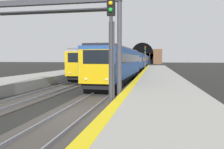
% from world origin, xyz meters
% --- Properties ---
extents(ground_plane, '(320.00, 320.00, 0.00)m').
position_xyz_m(ground_plane, '(0.00, 0.00, 0.00)').
color(ground_plane, black).
extents(platform_right, '(112.00, 4.84, 0.91)m').
position_xyz_m(platform_right, '(0.00, -4.51, 0.46)').
color(platform_right, '#9E9B93').
rests_on(platform_right, ground_plane).
extents(platform_right_edge_strip, '(112.00, 0.50, 0.01)m').
position_xyz_m(platform_right_edge_strip, '(0.00, -2.34, 0.91)').
color(platform_right_edge_strip, yellow).
rests_on(platform_right_edge_strip, platform_right).
extents(track_main_line, '(160.00, 3.11, 0.21)m').
position_xyz_m(track_main_line, '(0.00, 0.00, 0.04)').
color(track_main_line, '#423D38').
rests_on(track_main_line, ground_plane).
extents(train_main_approaching, '(74.49, 3.41, 4.06)m').
position_xyz_m(train_main_approaching, '(42.76, 0.00, 2.32)').
color(train_main_approaching, '#264C99').
rests_on(train_main_approaching, ground_plane).
extents(train_adjacent_platform, '(41.26, 3.28, 4.08)m').
position_xyz_m(train_adjacent_platform, '(33.90, 4.84, 2.32)').
color(train_adjacent_platform, gray).
rests_on(train_adjacent_platform, ground_plane).
extents(railway_signal_near, '(0.39, 0.38, 5.95)m').
position_xyz_m(railway_signal_near, '(0.16, -1.93, 3.56)').
color(railway_signal_near, '#38383D').
rests_on(railway_signal_near, ground_plane).
extents(railway_signal_mid, '(0.39, 0.38, 5.72)m').
position_xyz_m(railway_signal_mid, '(39.53, -1.93, 3.44)').
color(railway_signal_mid, '#4C4C54').
rests_on(railway_signal_mid, ground_plane).
extents(railway_signal_far, '(0.39, 0.38, 5.19)m').
position_xyz_m(railway_signal_far, '(87.73, -1.93, 3.04)').
color(railway_signal_far, '#38383D').
rests_on(railway_signal_far, ground_plane).
extents(overhead_signal_gantry, '(0.70, 8.90, 6.64)m').
position_xyz_m(overhead_signal_gantry, '(3.03, 2.42, 5.07)').
color(overhead_signal_gantry, '#3F3F47').
rests_on(overhead_signal_gantry, ground_plane).
extents(tunnel_portal, '(2.66, 20.70, 11.59)m').
position_xyz_m(tunnel_portal, '(110.03, 2.42, 3.98)').
color(tunnel_portal, brown).
rests_on(tunnel_portal, ground_plane).
extents(catenary_mast_near, '(0.22, 2.00, 7.66)m').
position_xyz_m(catenary_mast_near, '(51.48, 12.14, 3.93)').
color(catenary_mast_near, '#595B60').
rests_on(catenary_mast_near, ground_plane).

